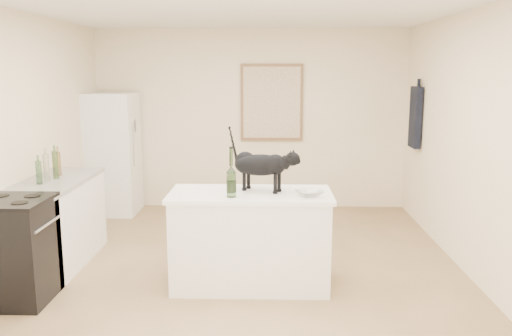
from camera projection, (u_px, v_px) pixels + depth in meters
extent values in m
plane|color=#A37E57|center=(241.00, 276.00, 5.21)|extent=(5.50, 5.50, 0.00)
plane|color=white|center=(240.00, 4.00, 4.74)|extent=(5.50, 5.50, 0.00)
plane|color=#F6E3BE|center=(251.00, 120.00, 7.68)|extent=(4.50, 0.00, 4.50)
plane|color=#F6E3BE|center=(205.00, 237.00, 2.27)|extent=(4.50, 0.00, 4.50)
plane|color=#F6E3BE|center=(6.00, 145.00, 5.04)|extent=(0.00, 5.50, 5.50)
plane|color=#F6E3BE|center=(481.00, 147.00, 4.92)|extent=(0.00, 5.50, 5.50)
cube|color=white|center=(251.00, 241.00, 4.94)|extent=(1.44, 0.67, 0.86)
cube|color=white|center=(250.00, 194.00, 4.85)|extent=(1.50, 0.70, 0.04)
cube|color=white|center=(56.00, 224.00, 5.48)|extent=(0.60, 1.40, 0.86)
cube|color=gray|center=(53.00, 182.00, 5.40)|extent=(0.62, 1.44, 0.04)
cube|color=black|center=(15.00, 252.00, 4.59)|extent=(0.60, 0.60, 0.90)
cube|color=white|center=(112.00, 154.00, 7.42)|extent=(0.68, 0.68, 1.70)
cube|color=brown|center=(272.00, 103.00, 7.59)|extent=(0.90, 0.03, 1.10)
cube|color=beige|center=(272.00, 103.00, 7.58)|extent=(0.82, 0.00, 1.02)
cube|color=black|center=(415.00, 117.00, 6.91)|extent=(0.08, 0.34, 0.80)
cylinder|color=#275522|center=(231.00, 175.00, 4.64)|extent=(0.10, 0.10, 0.40)
imported|color=white|center=(309.00, 193.00, 4.68)|extent=(0.31, 0.31, 0.06)
cube|color=beige|center=(136.00, 126.00, 7.38)|extent=(0.03, 0.14, 0.18)
cylinder|color=brown|center=(58.00, 164.00, 5.61)|extent=(0.06, 0.06, 0.25)
cylinder|color=#A8B6A9|center=(46.00, 168.00, 5.28)|extent=(0.06, 0.06, 0.28)
cylinder|color=#21501A|center=(55.00, 165.00, 5.43)|extent=(0.06, 0.06, 0.29)
cylinder|color=#1B4F20|center=(39.00, 173.00, 5.18)|extent=(0.06, 0.06, 0.23)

